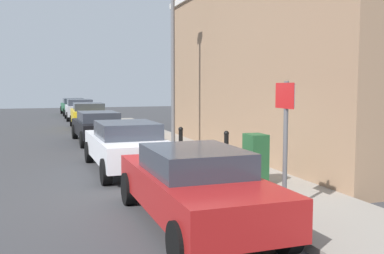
% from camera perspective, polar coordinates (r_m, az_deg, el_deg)
% --- Properties ---
extents(ground, '(80.00, 80.00, 0.00)m').
position_cam_1_polar(ground, '(9.85, -2.63, -8.61)').
color(ground, '#38383A').
extents(sidewalk, '(2.32, 30.00, 0.15)m').
position_cam_1_polar(sidewalk, '(16.06, -1.57, -2.88)').
color(sidewalk, gray).
rests_on(sidewalk, ground).
extents(corner_building, '(8.02, 12.97, 9.22)m').
position_cam_1_polar(corner_building, '(16.97, 17.18, 12.68)').
color(corner_building, '#937256').
rests_on(corner_building, ground).
extents(car_red, '(1.84, 4.45, 1.33)m').
position_cam_1_polar(car_red, '(7.59, 0.28, -7.38)').
color(car_red, maroon).
rests_on(car_red, ground).
extents(car_white, '(1.94, 4.46, 1.37)m').
position_cam_1_polar(car_white, '(12.53, -8.42, -2.27)').
color(car_white, silver).
rests_on(car_white, ground).
extents(car_black, '(1.93, 4.31, 1.28)m').
position_cam_1_polar(car_black, '(18.99, -11.94, 0.16)').
color(car_black, black).
rests_on(car_black, ground).
extents(car_yellow, '(2.01, 4.16, 1.41)m').
position_cam_1_polar(car_yellow, '(25.34, -13.13, 1.55)').
color(car_yellow, gold).
rests_on(car_yellow, ground).
extents(car_silver, '(1.96, 3.94, 1.42)m').
position_cam_1_polar(car_silver, '(31.75, -14.19, 2.26)').
color(car_silver, '#B7B7BC').
rests_on(car_silver, ground).
extents(car_green, '(1.91, 4.46, 1.34)m').
position_cam_1_polar(car_green, '(37.31, -14.97, 2.62)').
color(car_green, '#195933').
rests_on(car_green, ground).
extents(utility_cabinet, '(0.46, 0.61, 1.15)m').
position_cam_1_polar(utility_cabinet, '(10.04, 8.14, -4.41)').
color(utility_cabinet, '#1E4C28').
rests_on(utility_cabinet, sidewalk).
extents(bollard_near_cabinet, '(0.14, 0.14, 1.04)m').
position_cam_1_polar(bollard_near_cabinet, '(11.77, 4.42, -2.82)').
color(bollard_near_cabinet, black).
rests_on(bollard_near_cabinet, sidewalk).
extents(bollard_far_kerb, '(0.14, 0.14, 1.04)m').
position_cam_1_polar(bollard_far_kerb, '(12.83, -1.45, -2.13)').
color(bollard_far_kerb, black).
rests_on(bollard_far_kerb, sidewalk).
extents(street_sign, '(0.08, 0.60, 2.30)m').
position_cam_1_polar(street_sign, '(7.82, 11.86, 0.01)').
color(street_sign, '#59595B').
rests_on(street_sign, sidewalk).
extents(lamppost, '(0.20, 0.44, 5.72)m').
position_cam_1_polar(lamppost, '(16.00, -2.47, 8.67)').
color(lamppost, '#59595B').
rests_on(lamppost, sidewalk).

